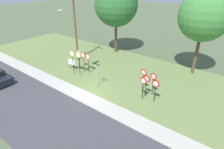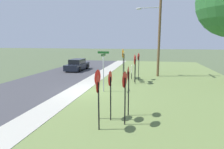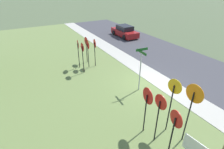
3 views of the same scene
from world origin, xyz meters
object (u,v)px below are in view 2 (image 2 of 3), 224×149
yield_sign_far_left (110,84)px  utility_pole (158,26)px  yield_sign_near_left (124,86)px  notice_board (132,70)px  stop_sign_far_left (123,57)px  street_name_post (103,68)px  parked_hatchback_near (77,65)px  stop_sign_near_right (139,61)px  stop_sign_far_right (135,62)px  yield_sign_near_right (98,83)px  yield_sign_center (128,80)px  stop_sign_far_center (124,60)px  yield_sign_far_right (98,90)px  stop_sign_near_left (135,63)px

yield_sign_far_left → utility_pole: bearing=171.3°
yield_sign_near_left → notice_board: size_ratio=1.84×
stop_sign_far_left → yield_sign_far_left: (9.02, 0.76, -0.43)m
street_name_post → parked_hatchback_near: (-9.46, -5.76, -1.09)m
stop_sign_near_right → yield_sign_near_left: size_ratio=1.07×
stop_sign_far_left → stop_sign_far_right: size_ratio=1.19×
yield_sign_near_right → yield_sign_center: bearing=125.6°
stop_sign_far_left → yield_sign_center: size_ratio=1.20×
stop_sign_far_right → street_name_post: (3.68, -1.85, -0.03)m
parked_hatchback_near → stop_sign_far_center: bearing=48.2°
stop_sign_far_right → yield_sign_near_right: stop_sign_far_right is taller
yield_sign_far_left → street_name_post: (-4.75, -1.50, 0.03)m
stop_sign_far_right → utility_pole: (-3.31, 1.94, 3.33)m
yield_sign_near_right → yield_sign_far_right: yield_sign_near_right is taller
stop_sign_far_right → parked_hatchback_near: (-5.78, -7.62, -1.12)m
yield_sign_near_left → stop_sign_far_left: bearing=-161.7°
yield_sign_far_right → stop_sign_near_left: bearing=171.6°
parked_hatchback_near → yield_sign_near_left: bearing=28.7°
yield_sign_far_right → stop_sign_far_center: bearing=178.1°
yield_sign_center → utility_pole: size_ratio=0.25×
stop_sign_near_right → parked_hatchback_near: size_ratio=0.55×
stop_sign_far_right → utility_pole: 5.08m
stop_sign_near_left → stop_sign_far_left: stop_sign_far_left is taller
utility_pole → yield_sign_far_right: bearing=-11.3°
stop_sign_far_right → stop_sign_far_left: bearing=-116.7°
yield_sign_near_left → street_name_post: 5.54m
stop_sign_far_right → yield_sign_near_left: 8.77m
utility_pole → stop_sign_far_left: bearing=-48.3°
stop_sign_far_left → parked_hatchback_near: size_ratio=0.64×
stop_sign_far_right → yield_sign_far_right: bearing=-2.6°
stop_sign_near_right → stop_sign_far_center: (1.24, -1.18, 0.21)m
stop_sign_far_right → yield_sign_center: (7.71, 0.35, 0.03)m
yield_sign_near_left → parked_hatchback_near: (-14.55, -7.95, -1.10)m
stop_sign_far_left → yield_sign_far_right: size_ratio=1.28×
yield_sign_near_left → stop_sign_near_right: bearing=-170.0°
stop_sign_near_left → notice_board: stop_sign_near_left is taller
street_name_post → yield_sign_far_left: bearing=21.8°
stop_sign_far_center → yield_sign_near_right: (8.19, -0.01, -0.27)m
yield_sign_far_left → parked_hatchback_near: yield_sign_far_left is taller
yield_sign_near_left → yield_sign_far_left: bearing=-106.5°
stop_sign_far_center → yield_sign_near_left: stop_sign_far_center is taller
stop_sign_near_right → stop_sign_far_center: size_ratio=0.90×
stop_sign_far_center → yield_sign_center: 7.61m
stop_sign_near_right → notice_board: bearing=-121.8°
yield_sign_near_left → parked_hatchback_near: bearing=-141.8°
stop_sign_near_left → parked_hatchback_near: 10.11m
notice_board → utility_pole: bearing=118.6°
yield_sign_near_left → yield_sign_center: (-1.06, 0.02, 0.05)m
stop_sign_far_center → stop_sign_far_right: 0.98m
yield_sign_near_right → yield_sign_far_left: (0.02, 0.57, -0.03)m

